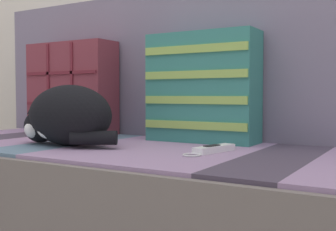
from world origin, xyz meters
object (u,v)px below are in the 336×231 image
at_px(throw_pillow_quilted, 72,88).
at_px(couch, 146,207).
at_px(game_remote_near, 213,149).
at_px(throw_pillow_striped, 202,88).
at_px(sleeping_cat, 66,117).

bearing_deg(throw_pillow_quilted, couch, -20.04).
bearing_deg(couch, game_remote_near, -11.48).
bearing_deg(game_remote_near, throw_pillow_quilted, 162.85).
height_order(throw_pillow_striped, sleeping_cat, throw_pillow_striped).
distance_m(couch, game_remote_near, 0.33).
xyz_separation_m(sleeping_cat, game_remote_near, (0.47, 0.09, -0.08)).
bearing_deg(throw_pillow_striped, throw_pillow_quilted, 179.95).
xyz_separation_m(couch, throw_pillow_striped, (0.11, 0.18, 0.38)).
bearing_deg(couch, throw_pillow_striped, 57.02).
bearing_deg(throw_pillow_quilted, throw_pillow_striped, -0.05).
height_order(throw_pillow_quilted, game_remote_near, throw_pillow_quilted).
xyz_separation_m(throw_pillow_striped, sleeping_cat, (-0.32, -0.31, -0.09)).
height_order(throw_pillow_striped, game_remote_near, throw_pillow_striped).
relative_size(throw_pillow_striped, game_remote_near, 1.86).
height_order(sleeping_cat, game_remote_near, sleeping_cat).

